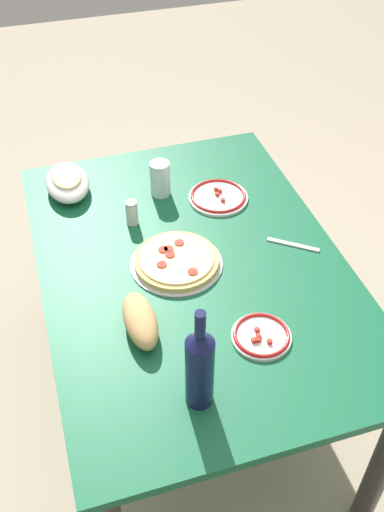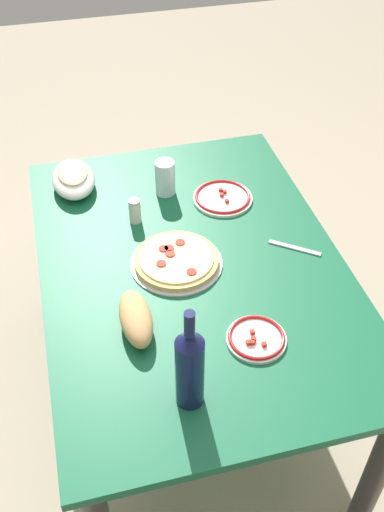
{
  "view_description": "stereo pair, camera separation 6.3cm",
  "coord_description": "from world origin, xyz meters",
  "px_view_note": "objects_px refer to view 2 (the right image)",
  "views": [
    {
      "loc": [
        -1.27,
        0.39,
        1.99
      ],
      "look_at": [
        0.0,
        0.0,
        0.76
      ],
      "focal_mm": 41.51,
      "sensor_mm": 36.0,
      "label": 1
    },
    {
      "loc": [
        -1.29,
        0.33,
        1.99
      ],
      "look_at": [
        0.0,
        0.0,
        0.76
      ],
      "focal_mm": 41.51,
      "sensor_mm": 36.0,
      "label": 2
    }
  ],
  "objects_px": {
    "water_glass": "(165,178)",
    "bread_loaf": "(136,318)",
    "wine_bottle": "(190,367)",
    "dining_table": "(192,288)",
    "side_plate_near": "(223,198)",
    "pepperoni_pizza": "(176,260)",
    "baked_pasta_dish": "(73,178)",
    "spice_shaker": "(135,211)",
    "side_plate_far": "(256,338)"
  },
  "relations": [
    {
      "from": "water_glass",
      "to": "bread_loaf",
      "type": "height_order",
      "value": "water_glass"
    },
    {
      "from": "wine_bottle",
      "to": "dining_table",
      "type": "bearing_deg",
      "value": -14.99
    },
    {
      "from": "side_plate_near",
      "to": "pepperoni_pizza",
      "type": "bearing_deg",
      "value": 140.19
    },
    {
      "from": "dining_table",
      "to": "side_plate_near",
      "type": "xyz_separation_m",
      "value": [
        0.29,
        -0.18,
        0.12
      ]
    },
    {
      "from": "bread_loaf",
      "to": "water_glass",
      "type": "bearing_deg",
      "value": -19.8
    },
    {
      "from": "baked_pasta_dish",
      "to": "pepperoni_pizza",
      "type": "bearing_deg",
      "value": -151.4
    },
    {
      "from": "baked_pasta_dish",
      "to": "bread_loaf",
      "type": "height_order",
      "value": "bread_loaf"
    },
    {
      "from": "side_plate_near",
      "to": "spice_shaker",
      "type": "xyz_separation_m",
      "value": [
        -0.04,
        0.32,
        0.03
      ]
    },
    {
      "from": "bread_loaf",
      "to": "side_plate_near",
      "type": "bearing_deg",
      "value": -38.4
    },
    {
      "from": "dining_table",
      "to": "pepperoni_pizza",
      "type": "bearing_deg",
      "value": 79.24
    },
    {
      "from": "dining_table",
      "to": "baked_pasta_dish",
      "type": "xyz_separation_m",
      "value": [
        0.49,
        0.31,
        0.15
      ]
    },
    {
      "from": "side_plate_near",
      "to": "wine_bottle",
      "type": "bearing_deg",
      "value": 157.75
    },
    {
      "from": "side_plate_near",
      "to": "side_plate_far",
      "type": "height_order",
      "value": "same"
    },
    {
      "from": "side_plate_near",
      "to": "bread_loaf",
      "type": "bearing_deg",
      "value": 141.6
    },
    {
      "from": "water_glass",
      "to": "bread_loaf",
      "type": "bearing_deg",
      "value": 160.2
    },
    {
      "from": "pepperoni_pizza",
      "to": "baked_pasta_dish",
      "type": "relative_size",
      "value": 1.19
    },
    {
      "from": "side_plate_near",
      "to": "side_plate_far",
      "type": "relative_size",
      "value": 1.26
    },
    {
      "from": "side_plate_near",
      "to": "spice_shaker",
      "type": "relative_size",
      "value": 2.4
    },
    {
      "from": "pepperoni_pizza",
      "to": "wine_bottle",
      "type": "xyz_separation_m",
      "value": [
        -0.48,
        0.08,
        0.12
      ]
    },
    {
      "from": "dining_table",
      "to": "side_plate_near",
      "type": "bearing_deg",
      "value": -32.72
    },
    {
      "from": "baked_pasta_dish",
      "to": "bread_loaf",
      "type": "relative_size",
      "value": 1.15
    },
    {
      "from": "water_glass",
      "to": "bread_loaf",
      "type": "xyz_separation_m",
      "value": [
        -0.59,
        0.21,
        -0.02
      ]
    },
    {
      "from": "baked_pasta_dish",
      "to": "side_plate_far",
      "type": "distance_m",
      "value": 0.92
    },
    {
      "from": "spice_shaker",
      "to": "wine_bottle",
      "type": "bearing_deg",
      "value": -179.59
    },
    {
      "from": "pepperoni_pizza",
      "to": "side_plate_far",
      "type": "distance_m",
      "value": 0.38
    },
    {
      "from": "pepperoni_pizza",
      "to": "spice_shaker",
      "type": "xyz_separation_m",
      "value": [
        0.24,
        0.08,
        0.03
      ]
    },
    {
      "from": "side_plate_near",
      "to": "spice_shaker",
      "type": "height_order",
      "value": "spice_shaker"
    },
    {
      "from": "pepperoni_pizza",
      "to": "baked_pasta_dish",
      "type": "xyz_separation_m",
      "value": [
        0.48,
        0.26,
        0.03
      ]
    },
    {
      "from": "side_plate_near",
      "to": "side_plate_far",
      "type": "bearing_deg",
      "value": 171.7
    },
    {
      "from": "wine_bottle",
      "to": "spice_shaker",
      "type": "relative_size",
      "value": 3.66
    },
    {
      "from": "pepperoni_pizza",
      "to": "side_plate_near",
      "type": "distance_m",
      "value": 0.36
    },
    {
      "from": "dining_table",
      "to": "spice_shaker",
      "type": "relative_size",
      "value": 15.35
    },
    {
      "from": "side_plate_far",
      "to": "bread_loaf",
      "type": "xyz_separation_m",
      "value": [
        0.12,
        0.31,
        0.03
      ]
    },
    {
      "from": "wine_bottle",
      "to": "water_glass",
      "type": "distance_m",
      "value": 0.86
    },
    {
      "from": "wine_bottle",
      "to": "spice_shaker",
      "type": "bearing_deg",
      "value": 0.41
    },
    {
      "from": "baked_pasta_dish",
      "to": "side_plate_far",
      "type": "bearing_deg",
      "value": -154.11
    },
    {
      "from": "pepperoni_pizza",
      "to": "side_plate_far",
      "type": "height_order",
      "value": "pepperoni_pizza"
    },
    {
      "from": "pepperoni_pizza",
      "to": "wine_bottle",
      "type": "height_order",
      "value": "wine_bottle"
    },
    {
      "from": "bread_loaf",
      "to": "baked_pasta_dish",
      "type": "bearing_deg",
      "value": 7.75
    },
    {
      "from": "baked_pasta_dish",
      "to": "side_plate_far",
      "type": "xyz_separation_m",
      "value": [
        -0.83,
        -0.4,
        -0.03
      ]
    },
    {
      "from": "bread_loaf",
      "to": "dining_table",
      "type": "bearing_deg",
      "value": -44.8
    },
    {
      "from": "wine_bottle",
      "to": "spice_shaker",
      "type": "distance_m",
      "value": 0.73
    },
    {
      "from": "baked_pasta_dish",
      "to": "bread_loaf",
      "type": "bearing_deg",
      "value": -172.25
    },
    {
      "from": "wine_bottle",
      "to": "side_plate_near",
      "type": "height_order",
      "value": "wine_bottle"
    },
    {
      "from": "dining_table",
      "to": "side_plate_near",
      "type": "relative_size",
      "value": 6.4
    },
    {
      "from": "baked_pasta_dish",
      "to": "side_plate_near",
      "type": "bearing_deg",
      "value": -112.33
    },
    {
      "from": "dining_table",
      "to": "water_glass",
      "type": "height_order",
      "value": "water_glass"
    },
    {
      "from": "side_plate_near",
      "to": "side_plate_far",
      "type": "xyz_separation_m",
      "value": [
        -0.63,
        0.09,
        0.0
      ]
    },
    {
      "from": "dining_table",
      "to": "wine_bottle",
      "type": "relative_size",
      "value": 4.19
    },
    {
      "from": "baked_pasta_dish",
      "to": "spice_shaker",
      "type": "xyz_separation_m",
      "value": [
        -0.24,
        -0.18,
        0.0
      ]
    }
  ]
}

